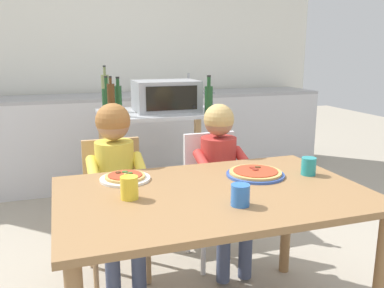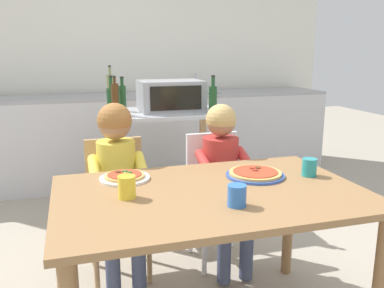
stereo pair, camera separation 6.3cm
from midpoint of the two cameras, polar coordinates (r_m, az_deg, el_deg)
name	(u,v)px [view 1 (the left image)]	position (r m, az deg, el deg)	size (l,w,h in m)	color
ground_plane	(157,233)	(3.13, -5.58, -12.37)	(11.41, 11.41, 0.00)	#A89E8C
back_wall_tiled	(115,49)	(4.58, -11.09, 12.92)	(4.67, 0.14, 2.70)	white
kitchen_counter	(125,138)	(4.27, -9.82, 0.79)	(4.20, 0.60, 1.10)	silver
kitchen_island_cart	(159,148)	(3.25, -5.14, -0.56)	(0.91, 0.62, 0.87)	#B7BABF
toaster_oven	(166,96)	(3.20, -4.22, 6.75)	(0.49, 0.35, 0.24)	#999BA0
bottle_squat_spirits	(209,99)	(3.04, 1.76, 6.35)	(0.06, 0.06, 0.29)	#1E4723
bottle_brown_beer	(107,101)	(3.07, -12.41, 5.94)	(0.07, 0.07, 0.28)	#1E4723
bottle_slim_sauce	(105,92)	(3.27, -12.57, 7.09)	(0.06, 0.06, 0.35)	olive
bottle_tall_green_wine	(111,101)	(2.89, -11.86, 5.96)	(0.05, 0.05, 0.29)	#4C2D14
bottle_dark_olive_oil	(118,100)	(2.98, -10.88, 6.09)	(0.05, 0.05, 0.28)	#1E4723
dining_table	(213,210)	(1.88, 1.97, -9.23)	(1.38, 0.88, 0.72)	olive
dining_chair_left	(115,198)	(2.50, -11.45, -7.37)	(0.36, 0.36, 0.81)	tan
dining_chair_right	(214,187)	(2.63, 2.44, -6.08)	(0.36, 0.36, 0.81)	silver
child_in_yellow_shirt	(116,172)	(2.33, -11.30, -3.89)	(0.32, 0.42, 1.03)	#424C6B
child_in_red_shirt	(222,167)	(2.47, 3.50, -3.24)	(0.32, 0.42, 1.01)	#424C6B
pizza_plate_white	(125,178)	(2.02, -10.23, -4.66)	(0.24, 0.24, 0.03)	white
pizza_plate_blue_rimmed	(255,173)	(2.07, 8.00, -4.09)	(0.29, 0.29, 0.03)	#3356B7
drinking_cup_teal	(309,166)	(2.13, 15.20, -3.03)	(0.07, 0.07, 0.09)	teal
drinking_cup_blue	(240,195)	(1.67, 5.70, -7.13)	(0.08, 0.08, 0.09)	blue
drinking_cup_yellow	(129,188)	(1.76, -9.79, -6.05)	(0.08, 0.08, 0.10)	yellow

